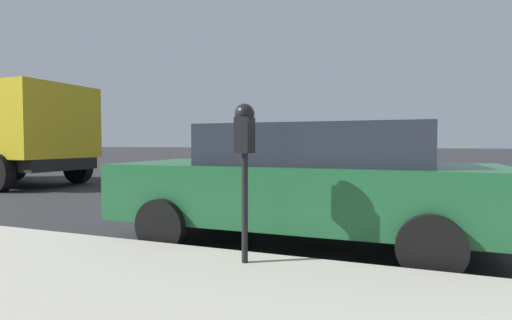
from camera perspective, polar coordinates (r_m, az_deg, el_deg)
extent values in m
plane|color=#2B2B2D|center=(6.26, 12.70, -9.67)|extent=(220.00, 220.00, 0.00)
cylinder|color=black|center=(3.83, -1.62, -6.87)|extent=(0.06, 0.06, 1.05)
cube|color=black|center=(3.78, -1.63, 3.58)|extent=(0.20, 0.14, 0.34)
sphere|color=black|center=(3.79, -1.64, 6.65)|extent=(0.19, 0.19, 0.19)
cube|color=gold|center=(3.88, -1.03, 2.92)|extent=(0.01, 0.11, 0.12)
cube|color=black|center=(3.88, -1.03, 4.68)|extent=(0.01, 0.10, 0.08)
cube|color=#1E5B33|center=(5.23, 6.60, -4.47)|extent=(1.99, 4.80, 0.72)
cube|color=#232833|center=(5.15, 8.70, 2.19)|extent=(1.73, 2.69, 0.50)
cylinder|color=black|center=(4.99, -13.23, -9.03)|extent=(0.23, 0.64, 0.64)
cylinder|color=black|center=(6.67, -3.94, -6.09)|extent=(0.23, 0.64, 0.64)
cylinder|color=black|center=(4.20, 23.69, -11.34)|extent=(0.23, 0.64, 0.64)
cylinder|color=black|center=(6.10, 22.59, -7.06)|extent=(0.23, 0.64, 0.64)
cube|color=gold|center=(13.44, -28.37, 4.83)|extent=(2.74, 2.13, 2.14)
cylinder|color=black|center=(14.33, -24.09, -0.95)|extent=(0.34, 1.05, 1.04)
cylinder|color=black|center=(16.70, -31.30, -0.65)|extent=(0.34, 1.05, 1.04)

